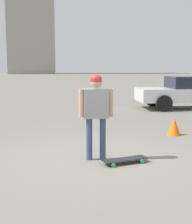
% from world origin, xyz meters
% --- Properties ---
extents(ground_plane, '(220.00, 220.00, 0.00)m').
position_xyz_m(ground_plane, '(0.00, 0.00, 0.00)').
color(ground_plane, gray).
extents(person, '(0.66, 0.24, 1.67)m').
position_xyz_m(person, '(0.00, 0.00, 1.05)').
color(person, '#38476B').
rests_on(person, ground_plane).
extents(skateboard, '(0.91, 0.42, 0.09)m').
position_xyz_m(skateboard, '(-0.48, 0.37, 0.07)').
color(skateboard, '#232328').
rests_on(skateboard, ground_plane).
extents(car_parked_near, '(4.67, 2.33, 1.40)m').
position_xyz_m(car_parked_near, '(-5.58, -6.69, 0.73)').
color(car_parked_near, silver).
rests_on(car_parked_near, ground_plane).
extents(building_block_distant, '(13.15, 13.43, 42.62)m').
position_xyz_m(building_block_distant, '(0.93, -90.52, 21.31)').
color(building_block_distant, '#9E998E').
rests_on(building_block_distant, ground_plane).
extents(traffic_cone, '(0.36, 0.36, 0.46)m').
position_xyz_m(traffic_cone, '(-2.49, -1.76, 0.23)').
color(traffic_cone, orange).
rests_on(traffic_cone, ground_plane).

